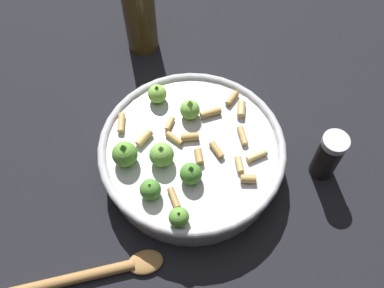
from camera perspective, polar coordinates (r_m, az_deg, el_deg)
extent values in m
plane|color=black|center=(0.73, 0.00, -2.69)|extent=(2.40, 2.40, 0.00)
cylinder|color=#B7B7BC|center=(0.70, 0.00, -1.60)|extent=(0.28, 0.28, 0.06)
torus|color=#B7B7BC|center=(0.68, 0.00, -0.43)|extent=(0.29, 0.29, 0.01)
sphere|color=#8CC64C|center=(0.72, -4.49, 6.45)|extent=(0.03, 0.03, 0.03)
cone|color=#4C8933|center=(0.70, -4.58, 7.20)|extent=(0.01, 0.01, 0.01)
sphere|color=#4C8933|center=(0.63, -5.38, -5.86)|extent=(0.03, 0.03, 0.03)
cone|color=#609E38|center=(0.62, -5.49, -5.30)|extent=(0.01, 0.01, 0.01)
sphere|color=#609E38|center=(0.61, -1.70, -9.41)|extent=(0.03, 0.03, 0.03)
cone|color=#609E38|center=(0.60, -1.73, -8.93)|extent=(0.01, 0.01, 0.01)
sphere|color=#609E38|center=(0.66, -8.64, -1.31)|extent=(0.04, 0.04, 0.04)
cone|color=#4C8933|center=(0.64, -8.86, -0.45)|extent=(0.02, 0.02, 0.02)
sphere|color=#4C8933|center=(0.64, -0.14, -3.84)|extent=(0.03, 0.03, 0.03)
cone|color=#4C8933|center=(0.62, -0.14, -3.15)|extent=(0.01, 0.01, 0.01)
sphere|color=#75B247|center=(0.70, -0.27, 4.45)|extent=(0.03, 0.03, 0.03)
cone|color=#8CC64C|center=(0.68, -0.28, 5.26)|extent=(0.02, 0.02, 0.01)
sphere|color=#75B247|center=(0.65, -3.94, -1.39)|extent=(0.04, 0.04, 0.04)
cone|color=#75B247|center=(0.64, -4.03, -0.60)|extent=(0.02, 0.02, 0.01)
cylinder|color=tan|center=(0.63, -2.35, -6.96)|extent=(0.01, 0.03, 0.01)
cylinder|color=tan|center=(0.68, -2.31, 0.73)|extent=(0.03, 0.03, 0.01)
cylinder|color=tan|center=(0.71, 6.36, 4.48)|extent=(0.02, 0.03, 0.01)
cylinder|color=tan|center=(0.68, -6.19, 0.77)|extent=(0.03, 0.03, 0.01)
cylinder|color=tan|center=(0.71, 2.40, 4.04)|extent=(0.03, 0.01, 0.01)
cylinder|color=tan|center=(0.68, 0.09, 1.00)|extent=(0.03, 0.02, 0.01)
cylinder|color=tan|center=(0.66, 6.12, -2.65)|extent=(0.01, 0.03, 0.01)
cylinder|color=tan|center=(0.70, -9.10, 2.70)|extent=(0.02, 0.03, 0.01)
cylinder|color=tan|center=(0.72, 5.18, 5.86)|extent=(0.03, 0.03, 0.01)
cylinder|color=tan|center=(0.65, 7.26, -4.47)|extent=(0.02, 0.02, 0.01)
cylinder|color=tan|center=(0.67, 8.35, -1.54)|extent=(0.03, 0.02, 0.01)
cylinder|color=tan|center=(0.70, -2.89, 2.63)|extent=(0.02, 0.02, 0.01)
cylinder|color=tan|center=(0.67, 3.19, -0.78)|extent=(0.02, 0.03, 0.01)
cylinder|color=tan|center=(0.66, 0.90, -1.63)|extent=(0.01, 0.02, 0.01)
cylinder|color=tan|center=(0.68, 6.61, 0.81)|extent=(0.01, 0.03, 0.01)
cylinder|color=black|center=(0.72, 16.98, -1.71)|extent=(0.04, 0.04, 0.08)
cylinder|color=silver|center=(0.68, 17.99, 0.25)|extent=(0.04, 0.04, 0.01)
cylinder|color=#4C3814|center=(0.84, -6.73, 16.07)|extent=(0.06, 0.06, 0.15)
cylinder|color=#9E703D|center=(0.68, -16.04, -16.55)|extent=(0.20, 0.02, 0.02)
ellipsoid|color=#9E703D|center=(0.66, -6.01, -14.89)|extent=(0.05, 0.04, 0.01)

